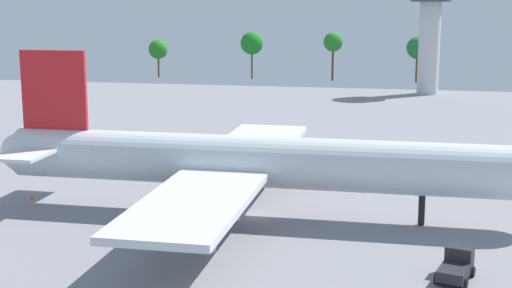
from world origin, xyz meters
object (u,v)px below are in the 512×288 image
object	(u,v)px
maintenance_van	(145,139)
safety_cone_tail	(32,197)
cargo_airplane	(252,162)
catering_truck	(456,265)
control_tower	(430,27)

from	to	relation	value
maintenance_van	safety_cone_tail	world-z (taller)	maintenance_van
cargo_airplane	maintenance_van	bearing A→B (deg)	125.99
safety_cone_tail	catering_truck	bearing A→B (deg)	-18.06
cargo_airplane	safety_cone_tail	xyz separation A→B (m)	(-27.03, 0.73, -5.64)
catering_truck	safety_cone_tail	xyz separation A→B (m)	(-47.99, 15.65, -0.83)
catering_truck	safety_cone_tail	distance (m)	50.48
cargo_airplane	safety_cone_tail	distance (m)	27.62
cargo_airplane	catering_truck	distance (m)	26.17
cargo_airplane	maintenance_van	size ratio (longest dim) A/B	12.66
catering_truck	control_tower	bearing A→B (deg)	89.74
maintenance_van	safety_cone_tail	bearing A→B (deg)	-92.89
cargo_airplane	control_tower	bearing A→B (deg)	79.27
maintenance_van	safety_cone_tail	xyz separation A→B (m)	(-1.72, -34.12, -0.79)
cargo_airplane	safety_cone_tail	bearing A→B (deg)	178.46
maintenance_van	control_tower	world-z (taller)	control_tower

